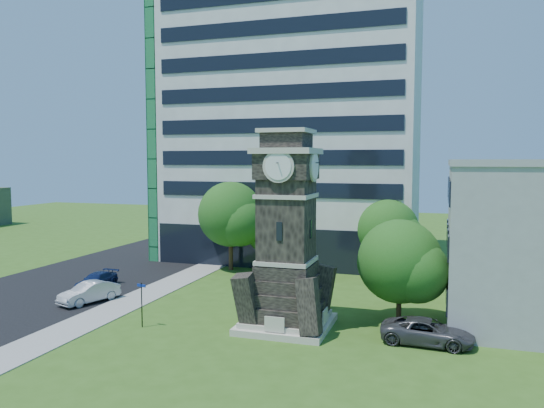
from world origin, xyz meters
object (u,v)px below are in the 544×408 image
(car_street_mid, at_px, (89,293))
(car_street_north, at_px, (96,281))
(car_east_lot, at_px, (427,332))
(clock_tower, at_px, (287,243))
(park_bench, at_px, (305,321))
(street_sign, at_px, (142,300))

(car_street_mid, bearing_deg, car_street_north, 138.43)
(car_east_lot, bearing_deg, car_street_mid, 89.54)
(car_street_mid, bearing_deg, car_east_lot, 14.84)
(car_street_north, height_order, car_east_lot, car_east_lot)
(clock_tower, bearing_deg, park_bench, 4.08)
(car_street_north, distance_m, street_sign, 11.94)
(clock_tower, height_order, car_east_lot, clock_tower)
(clock_tower, xyz_separation_m, street_sign, (-8.53, -2.76, -3.53))
(car_street_mid, distance_m, car_east_lot, 23.79)
(clock_tower, xyz_separation_m, car_street_mid, (-15.31, 1.08, -4.54))
(clock_tower, height_order, street_sign, clock_tower)
(car_street_north, bearing_deg, park_bench, -13.47)
(street_sign, bearing_deg, car_street_mid, 162.07)
(car_street_mid, relative_size, car_street_north, 1.06)
(park_bench, bearing_deg, street_sign, -142.86)
(park_bench, distance_m, street_sign, 10.22)
(car_street_mid, relative_size, park_bench, 2.74)
(street_sign, bearing_deg, clock_tower, 29.53)
(car_street_north, bearing_deg, street_sign, -39.47)
(car_street_north, bearing_deg, clock_tower, -14.68)
(park_bench, bearing_deg, car_street_mid, -162.61)
(car_street_north, relative_size, street_sign, 1.51)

